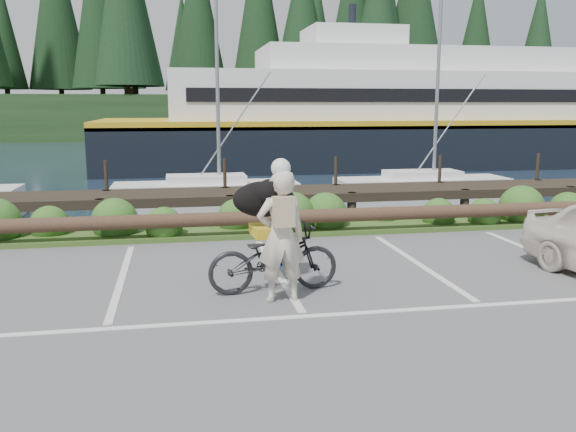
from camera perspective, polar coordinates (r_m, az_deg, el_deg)
name	(u,v)px	position (r m, az deg, el deg)	size (l,w,h in m)	color
ground	(299,307)	(8.75, 1.02, -8.53)	(72.00, 72.00, 0.00)	#535355
harbor_backdrop	(190,126)	(86.65, -9.13, 8.35)	(170.00, 160.00, 30.00)	#172638
vegetation_strip	(253,230)	(13.80, -3.33, -1.30)	(34.00, 1.60, 0.10)	#3D5B21
log_rail	(257,238)	(13.13, -2.95, -2.12)	(32.00, 0.30, 0.60)	#443021
bicycle	(273,258)	(9.32, -1.37, -3.96)	(0.70, 2.01, 1.06)	black
cyclist	(281,236)	(8.77, -0.66, -1.92)	(0.71, 0.46, 1.93)	beige
dog	(264,199)	(9.77, -2.28, 1.60)	(1.00, 0.49, 0.58)	black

